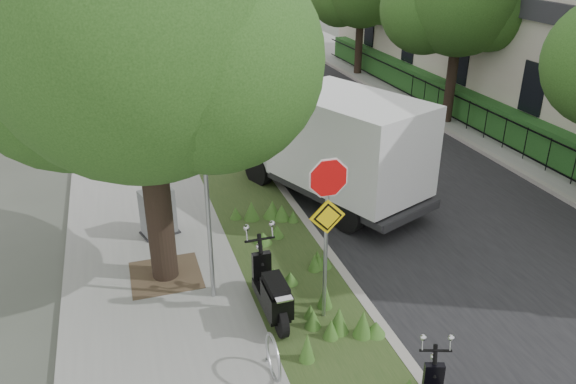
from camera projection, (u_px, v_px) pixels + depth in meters
name	position (u px, v px, depth m)	size (l,w,h in m)	color
ground	(407.00, 326.00, 10.16)	(120.00, 120.00, 0.00)	#4C5147
sidewalk_near	(132.00, 156.00, 17.61)	(3.50, 60.00, 0.12)	gray
verge	(218.00, 147.00, 18.36)	(2.00, 60.00, 0.12)	#2B431C
kerb_near	(248.00, 143.00, 18.63)	(0.20, 60.00, 0.13)	#9E9991
road	(345.00, 134.00, 19.61)	(7.00, 60.00, 0.01)	black
kerb_far	(434.00, 123.00, 20.54)	(0.20, 60.00, 0.13)	#9E9991
footpath_far	(474.00, 119.00, 21.00)	(3.20, 60.00, 0.12)	gray
street_tree_main	(135.00, 41.00, 9.48)	(6.21, 5.54, 7.66)	black
bare_post	(207.00, 203.00, 9.94)	(0.08, 0.08, 4.00)	#A5A8AD
bike_hoop	(273.00, 357.00, 8.69)	(0.06, 0.78, 0.77)	#A5A8AD
sign_assembly	(327.00, 208.00, 9.29)	(0.94, 0.08, 3.22)	#A5A8AD
fence_far	(453.00, 106.00, 20.47)	(0.04, 24.00, 1.00)	black
hedge_far	(469.00, 104.00, 20.66)	(1.00, 24.00, 1.10)	#1C4B1A
terrace_houses	(569.00, 1.00, 20.16)	(7.40, 26.40, 8.20)	beige
scooter_near	(273.00, 298.00, 9.97)	(0.41, 1.94, 0.93)	black
box_truck	(334.00, 142.00, 14.26)	(4.00, 5.82, 2.46)	#262628
utility_cabinet	(158.00, 213.00, 12.79)	(0.94, 0.76, 1.09)	#262628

